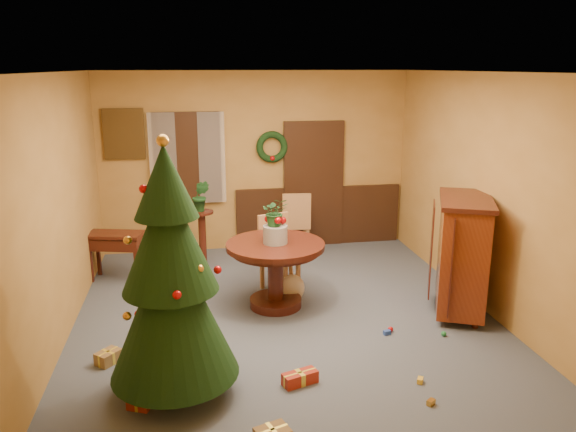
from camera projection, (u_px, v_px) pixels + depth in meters
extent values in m
plane|color=#3A4555|center=(284.00, 315.00, 6.91)|extent=(5.50, 5.50, 0.00)
plane|color=silver|center=(283.00, 72.00, 6.15)|extent=(5.50, 5.50, 0.00)
plane|color=olive|center=(256.00, 162.00, 9.15)|extent=(5.00, 0.00, 5.00)
plane|color=olive|center=(348.00, 290.00, 3.91)|extent=(5.00, 0.00, 5.00)
plane|color=olive|center=(58.00, 209.00, 6.12)|extent=(0.00, 5.50, 5.50)
plane|color=olive|center=(483.00, 192.00, 6.94)|extent=(0.00, 5.50, 5.50)
cube|color=black|center=(319.00, 216.00, 9.53)|extent=(2.80, 0.06, 1.00)
cube|color=black|center=(313.00, 184.00, 9.36)|extent=(1.00, 0.08, 2.10)
cube|color=white|center=(313.00, 187.00, 9.40)|extent=(0.80, 0.03, 1.90)
cube|color=black|center=(188.00, 158.00, 8.89)|extent=(1.05, 0.08, 1.45)
cube|color=white|center=(188.00, 158.00, 8.92)|extent=(0.88, 0.03, 1.25)
cube|color=white|center=(163.00, 159.00, 8.78)|extent=(0.42, 0.02, 1.45)
cube|color=white|center=(212.00, 158.00, 8.91)|extent=(0.42, 0.02, 1.45)
torus|color=black|center=(272.00, 147.00, 9.05)|extent=(0.51, 0.11, 0.51)
cube|color=#4C3819|center=(124.00, 134.00, 8.64)|extent=(0.62, 0.05, 0.78)
cube|color=gray|center=(124.00, 134.00, 8.67)|extent=(0.48, 0.02, 0.62)
cylinder|color=black|center=(275.00, 245.00, 6.95)|extent=(1.23, 1.23, 0.07)
cylinder|color=black|center=(275.00, 251.00, 6.96)|extent=(1.10, 1.10, 0.04)
cylinder|color=black|center=(276.00, 275.00, 7.05)|extent=(0.20, 0.20, 0.68)
cylinder|color=black|center=(276.00, 302.00, 7.14)|extent=(0.66, 0.66, 0.11)
cylinder|color=slate|center=(275.00, 234.00, 6.91)|extent=(0.30, 0.30, 0.22)
imported|color=#1E4C23|center=(275.00, 212.00, 6.84)|extent=(0.32, 0.28, 0.35)
cube|color=#A36E41|center=(280.00, 257.00, 7.53)|extent=(0.56, 0.56, 0.05)
cube|color=#A36E41|center=(273.00, 233.00, 7.63)|extent=(0.44, 0.18, 0.53)
cube|color=#A36E41|center=(286.00, 268.00, 7.83)|extent=(0.06, 0.06, 0.46)
cube|color=#A36E41|center=(262.00, 273.00, 7.67)|extent=(0.06, 0.06, 0.46)
cube|color=#A36E41|center=(298.00, 277.00, 7.52)|extent=(0.06, 0.06, 0.46)
cube|color=#A36E41|center=(274.00, 281.00, 7.36)|extent=(0.06, 0.06, 0.46)
cube|color=#A36E41|center=(295.00, 224.00, 9.09)|extent=(0.48, 0.48, 0.05)
cube|color=#A36E41|center=(297.00, 210.00, 8.82)|extent=(0.45, 0.08, 0.53)
cube|color=#A36E41|center=(285.00, 243.00, 8.97)|extent=(0.05, 0.05, 0.46)
cube|color=#A36E41|center=(308.00, 242.00, 9.00)|extent=(0.05, 0.05, 0.46)
cube|color=#A36E41|center=(283.00, 236.00, 9.31)|extent=(0.05, 0.05, 0.46)
cube|color=#A36E41|center=(305.00, 236.00, 9.35)|extent=(0.05, 0.05, 0.46)
cylinder|color=black|center=(203.00, 241.00, 8.35)|extent=(0.11, 0.11, 0.87)
cylinder|color=black|center=(201.00, 212.00, 8.23)|extent=(0.35, 0.35, 0.03)
imported|color=#19471E|center=(201.00, 196.00, 8.17)|extent=(0.30, 0.26, 0.46)
cylinder|color=#382111|center=(177.00, 381.00, 5.22)|extent=(0.15, 0.15, 0.26)
cone|color=black|center=(172.00, 303.00, 5.02)|extent=(1.17, 1.17, 1.39)
cone|color=black|center=(168.00, 235.00, 4.86)|extent=(0.85, 0.85, 1.01)
cone|color=black|center=(165.00, 181.00, 4.73)|extent=(0.55, 0.55, 0.64)
sphere|color=gold|center=(163.00, 141.00, 4.64)|extent=(0.11, 0.11, 0.11)
cube|color=black|center=(115.00, 235.00, 7.89)|extent=(0.85, 0.57, 0.05)
cube|color=black|center=(116.00, 243.00, 7.93)|extent=(0.80, 0.52, 0.16)
cube|color=black|center=(93.00, 259.00, 7.93)|extent=(0.11, 0.28, 0.64)
cube|color=black|center=(141.00, 257.00, 8.04)|extent=(0.11, 0.28, 0.64)
cube|color=#521809|center=(462.00, 255.00, 6.80)|extent=(0.92, 1.20, 1.33)
cube|color=black|center=(467.00, 200.00, 6.63)|extent=(1.00, 1.28, 0.05)
cylinder|color=black|center=(475.00, 324.00, 6.56)|extent=(0.07, 0.07, 0.10)
cylinder|color=black|center=(442.00, 294.00, 7.41)|extent=(0.07, 0.07, 0.10)
cube|color=maroon|center=(141.00, 396.00, 5.03)|extent=(0.26, 0.26, 0.20)
cube|color=gold|center=(141.00, 396.00, 5.03)|extent=(0.20, 0.11, 0.20)
cube|color=gold|center=(141.00, 396.00, 5.03)|extent=(0.11, 0.20, 0.20)
cube|color=brown|center=(108.00, 357.00, 5.77)|extent=(0.29, 0.29, 0.13)
cube|color=gold|center=(108.00, 357.00, 5.77)|extent=(0.18, 0.20, 0.13)
cube|color=gold|center=(108.00, 357.00, 5.77)|extent=(0.15, 0.14, 0.13)
cube|color=maroon|center=(300.00, 378.00, 5.39)|extent=(0.37, 0.24, 0.12)
cube|color=gold|center=(300.00, 378.00, 5.39)|extent=(0.34, 0.13, 0.12)
cube|color=gold|center=(300.00, 378.00, 5.39)|extent=(0.09, 0.15, 0.12)
cube|color=#2545A3|center=(387.00, 333.00, 6.39)|extent=(0.09, 0.07, 0.05)
sphere|color=#227C3C|center=(444.00, 334.00, 6.35)|extent=(0.06, 0.06, 0.06)
cube|color=gold|center=(420.00, 380.00, 5.42)|extent=(0.08, 0.09, 0.05)
sphere|color=#B20B0D|center=(391.00, 329.00, 6.46)|extent=(0.06, 0.06, 0.06)
cube|color=gold|center=(431.00, 402.00, 5.07)|extent=(0.09, 0.09, 0.05)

